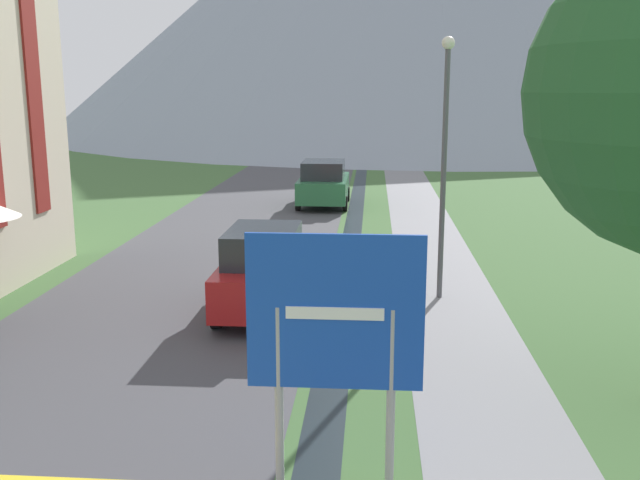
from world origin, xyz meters
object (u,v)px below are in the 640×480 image
at_px(road_sign, 335,331).
at_px(streetlamp, 444,149).
at_px(parked_car_near, 265,270).
at_px(parked_car_far, 324,183).

bearing_deg(road_sign, streetlamp, 76.64).
height_order(parked_car_near, parked_car_far, same).
relative_size(parked_car_near, streetlamp, 0.67).
bearing_deg(road_sign, parked_car_far, 94.29).
distance_m(parked_car_near, parked_car_far, 13.92).
xyz_separation_m(road_sign, parked_car_far, (-1.56, 20.74, -1.09)).
distance_m(road_sign, parked_car_far, 20.82).
height_order(parked_car_far, streetlamp, streetlamp).
relative_size(road_sign, streetlamp, 0.54).
height_order(road_sign, parked_car_far, road_sign).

